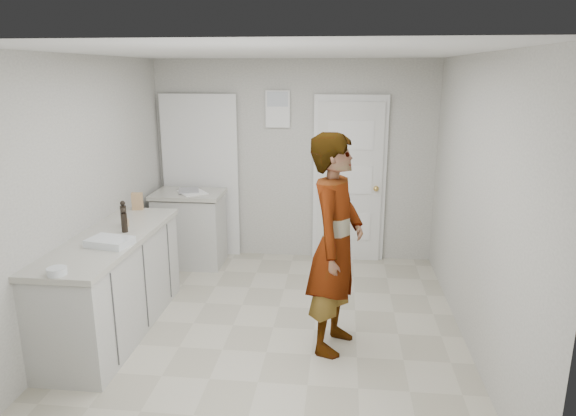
# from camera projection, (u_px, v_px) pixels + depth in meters

# --- Properties ---
(ground) EXTENTS (4.00, 4.00, 0.00)m
(ground) POSITION_uv_depth(u_px,v_px,m) (273.00, 327.00, 4.86)
(ground) COLOR #A8A28D
(ground) RESTS_ON ground
(room_shell) EXTENTS (4.00, 4.00, 4.00)m
(room_shell) POSITION_uv_depth(u_px,v_px,m) (280.00, 179.00, 6.49)
(room_shell) COLOR #A3A29A
(room_shell) RESTS_ON ground
(main_counter) EXTENTS (0.64, 1.96, 0.93)m
(main_counter) POSITION_uv_depth(u_px,v_px,m) (114.00, 288.00, 4.71)
(main_counter) COLOR #B4B4B0
(main_counter) RESTS_ON ground
(side_counter) EXTENTS (0.84, 0.61, 0.93)m
(side_counter) POSITION_uv_depth(u_px,v_px,m) (190.00, 231.00, 6.37)
(side_counter) COLOR #B4B4B0
(side_counter) RESTS_ON ground
(person) EXTENTS (0.62, 0.79, 1.88)m
(person) POSITION_uv_depth(u_px,v_px,m) (336.00, 244.00, 4.31)
(person) COLOR silver
(person) RESTS_ON ground
(cake_mix_box) EXTENTS (0.12, 0.07, 0.18)m
(cake_mix_box) POSITION_uv_depth(u_px,v_px,m) (137.00, 201.00, 5.43)
(cake_mix_box) COLOR #A17350
(cake_mix_box) RESTS_ON main_counter
(spice_jar) EXTENTS (0.05, 0.05, 0.08)m
(spice_jar) POSITION_uv_depth(u_px,v_px,m) (126.00, 223.00, 4.86)
(spice_jar) COLOR tan
(spice_jar) RESTS_ON main_counter
(oil_cruet_a) EXTENTS (0.06, 0.06, 0.23)m
(oil_cruet_a) POSITION_uv_depth(u_px,v_px,m) (124.00, 221.00, 4.67)
(oil_cruet_a) COLOR black
(oil_cruet_a) RESTS_ON main_counter
(oil_cruet_b) EXTENTS (0.06, 0.06, 0.25)m
(oil_cruet_b) POSITION_uv_depth(u_px,v_px,m) (124.00, 214.00, 4.83)
(oil_cruet_b) COLOR black
(oil_cruet_b) RESTS_ON main_counter
(baking_dish) EXTENTS (0.39, 0.31, 0.06)m
(baking_dish) POSITION_uv_depth(u_px,v_px,m) (110.00, 242.00, 4.33)
(baking_dish) COLOR silver
(baking_dish) RESTS_ON main_counter
(egg_bowl) EXTENTS (0.14, 0.14, 0.05)m
(egg_bowl) POSITION_uv_depth(u_px,v_px,m) (57.00, 271.00, 3.71)
(egg_bowl) COLOR silver
(egg_bowl) RESTS_ON main_counter
(papers) EXTENTS (0.44, 0.45, 0.01)m
(papers) POSITION_uv_depth(u_px,v_px,m) (192.00, 192.00, 6.21)
(papers) COLOR white
(papers) RESTS_ON side_counter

